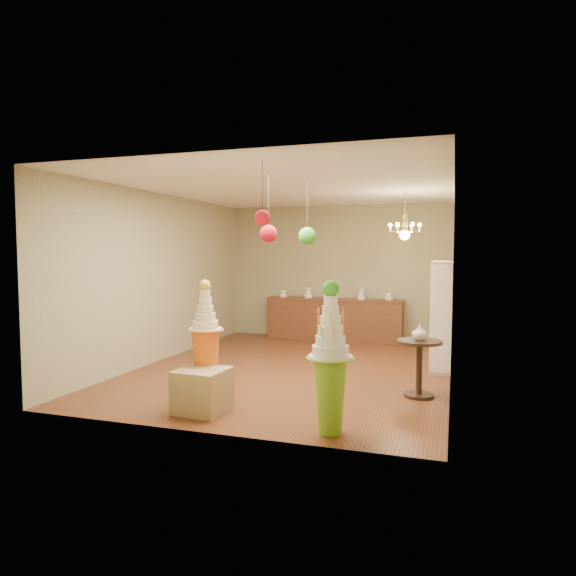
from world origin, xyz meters
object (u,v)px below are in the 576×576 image
(sideboard, at_px, (334,318))
(round_table, at_px, (419,360))
(pedestal_orange, at_px, (206,356))
(pedestal_green, at_px, (330,374))

(sideboard, height_order, round_table, sideboard)
(pedestal_orange, relative_size, sideboard, 0.53)
(pedestal_green, distance_m, round_table, 1.93)
(pedestal_orange, xyz_separation_m, sideboard, (0.48, 5.27, -0.14))
(pedestal_green, bearing_deg, round_table, 64.91)
(pedestal_orange, bearing_deg, round_table, 24.80)
(pedestal_green, height_order, pedestal_orange, pedestal_green)
(pedestal_green, xyz_separation_m, sideboard, (-1.28, 5.82, -0.17))
(pedestal_orange, distance_m, round_table, 2.84)
(pedestal_green, distance_m, sideboard, 5.96)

